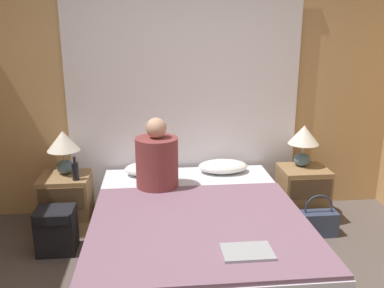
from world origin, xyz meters
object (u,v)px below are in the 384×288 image
at_px(bed, 196,238).
at_px(pillow_left, 150,169).
at_px(lamp_left, 63,145).
at_px(lamp_right, 304,139).
at_px(pillow_right, 223,166).
at_px(nightstand_right, 302,194).
at_px(laptop_on_bed, 247,252).
at_px(beer_bottle_on_left_stand, 75,171).
at_px(backpack_on_floor, 56,228).
at_px(handbag_on_floor, 317,222).
at_px(person_left_in_bed, 157,161).
at_px(nightstand_left, 67,203).

relative_size(bed, pillow_left, 4.28).
height_order(lamp_left, lamp_right, same).
xyz_separation_m(bed, pillow_right, (0.36, 0.85, 0.31)).
distance_m(bed, lamp_left, 1.52).
relative_size(nightstand_right, pillow_right, 1.11).
bearing_deg(pillow_left, laptop_on_bed, -68.91).
xyz_separation_m(pillow_left, beer_bottle_on_left_stand, (-0.66, -0.22, 0.08)).
distance_m(beer_bottle_on_left_stand, backpack_on_floor, 0.52).
relative_size(laptop_on_bed, handbag_on_floor, 0.78).
xyz_separation_m(lamp_right, person_left_in_bed, (-1.44, -0.34, -0.07)).
xyz_separation_m(lamp_right, handbag_on_floor, (0.03, -0.42, -0.69)).
distance_m(pillow_left, person_left_in_bed, 0.43).
bearing_deg(bed, backpack_on_floor, 164.39).
bearing_deg(person_left_in_bed, backpack_on_floor, -170.16).
xyz_separation_m(nightstand_right, pillow_right, (-0.79, 0.11, 0.28)).
distance_m(nightstand_right, lamp_left, 2.36).
xyz_separation_m(beer_bottle_on_left_stand, backpack_on_floor, (-0.14, -0.30, -0.40)).
height_order(lamp_right, pillow_left, lamp_right).
bearing_deg(beer_bottle_on_left_stand, handbag_on_floor, -6.16).
relative_size(nightstand_right, beer_bottle_on_left_stand, 2.45).
relative_size(person_left_in_bed, backpack_on_floor, 1.61).
bearing_deg(handbag_on_floor, laptop_on_bed, -130.27).
bearing_deg(bed, laptop_on_bed, -71.26).
relative_size(bed, person_left_in_bed, 3.23).
bearing_deg(person_left_in_bed, lamp_right, 13.13).
relative_size(bed, beer_bottle_on_left_stand, 9.40).
bearing_deg(lamp_left, nightstand_left, -90.00).
relative_size(nightstand_right, handbag_on_floor, 1.34).
height_order(pillow_left, handbag_on_floor, pillow_left).
xyz_separation_m(pillow_right, person_left_in_bed, (-0.65, -0.37, 0.20)).
bearing_deg(beer_bottle_on_left_stand, backpack_on_floor, -114.42).
bearing_deg(pillow_right, backpack_on_floor, -161.10).
distance_m(nightstand_left, lamp_left, 0.55).
relative_size(bed, nightstand_right, 3.84).
relative_size(nightstand_left, backpack_on_floor, 1.36).
height_order(bed, backpack_on_floor, bed).
distance_m(person_left_in_bed, laptop_on_bed, 1.32).
relative_size(bed, laptop_on_bed, 6.60).
xyz_separation_m(lamp_right, backpack_on_floor, (-2.31, -0.49, -0.59)).
xyz_separation_m(person_left_in_bed, beer_bottle_on_left_stand, (-0.73, 0.15, -0.12)).
distance_m(pillow_right, laptop_on_bed, 1.56).
bearing_deg(laptop_on_bed, beer_bottle_on_left_stand, 133.32).
distance_m(lamp_left, pillow_left, 0.83).
bearing_deg(bed, nightstand_left, 147.28).
bearing_deg(beer_bottle_on_left_stand, lamp_right, 4.81).
xyz_separation_m(person_left_in_bed, laptop_on_bed, (0.53, -1.19, -0.22)).
bearing_deg(nightstand_left, handbag_on_floor, -8.48).
distance_m(pillow_right, backpack_on_floor, 1.64).
height_order(pillow_left, beer_bottle_on_left_stand, beer_bottle_on_left_stand).
distance_m(nightstand_left, pillow_left, 0.84).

